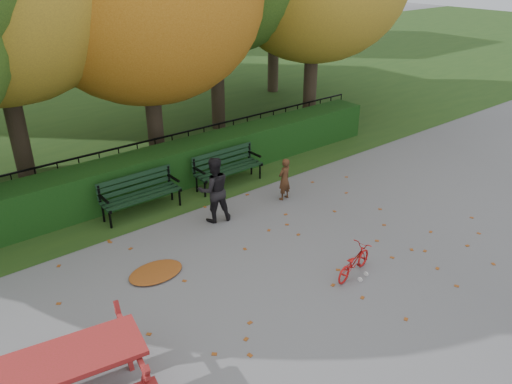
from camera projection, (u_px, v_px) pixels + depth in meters
ground at (294, 263)px, 9.48m from camera, size 90.00×90.00×0.00m
grass_strip at (49, 103)px, 19.29m from camera, size 90.00×90.00×0.00m
hedge at (172, 167)px, 12.42m from camera, size 13.00×0.90×1.00m
iron_fence at (156, 156)px, 12.96m from camera, size 14.00×0.04×1.02m
bench_left at (139, 191)px, 11.12m from camera, size 1.80×0.57×0.88m
bench_right at (227, 165)px, 12.46m from camera, size 1.80×0.57×0.88m
picnic_table at (66, 368)px, 6.26m from camera, size 2.17×1.87×0.94m
leaf_pile at (156, 272)px, 9.16m from camera, size 1.19×0.98×0.07m
leaf_scatter at (283, 256)px, 9.69m from camera, size 9.00×5.70×0.01m
child at (284, 179)px, 11.71m from camera, size 0.41×0.31×1.03m
adult at (214, 190)px, 10.69m from camera, size 0.85×0.74×1.47m
bicycle at (354, 262)px, 9.04m from camera, size 1.10×0.57×0.55m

